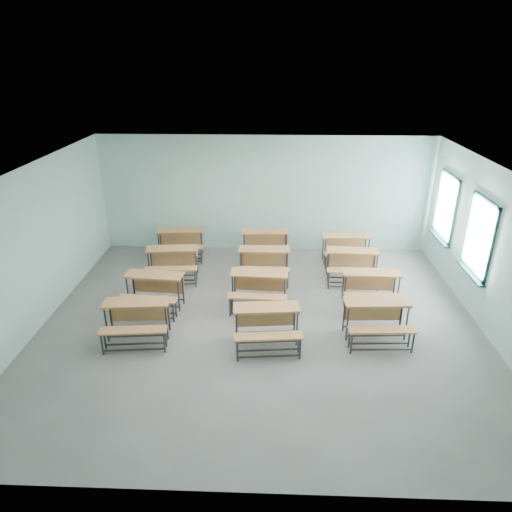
# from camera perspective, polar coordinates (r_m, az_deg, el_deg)

# --- Properties ---
(room) EXTENTS (9.04, 8.04, 3.24)m
(room) POSITION_cam_1_polar(r_m,az_deg,el_deg) (8.85, 1.17, 0.45)
(room) COLOR gray
(room) RESTS_ON ground
(desk_unit_r0c0) EXTENTS (1.32, 0.95, 0.78)m
(desk_unit_r0c0) POSITION_cam_1_polar(r_m,az_deg,el_deg) (9.13, -14.73, -7.24)
(desk_unit_r0c0) COLOR #B47541
(desk_unit_r0c0) RESTS_ON ground
(desk_unit_r0c1) EXTENTS (1.33, 0.96, 0.78)m
(desk_unit_r0c1) POSITION_cam_1_polar(r_m,az_deg,el_deg) (8.67, 1.36, -8.17)
(desk_unit_r0c1) COLOR #B47541
(desk_unit_r0c1) RESTS_ON ground
(desk_unit_r0c2) EXTENTS (1.29, 0.90, 0.78)m
(desk_unit_r0c2) POSITION_cam_1_polar(r_m,az_deg,el_deg) (9.14, 14.90, -7.19)
(desk_unit_r0c2) COLOR #B47541
(desk_unit_r0c2) RESTS_ON ground
(desk_unit_r1c0) EXTENTS (1.32, 0.95, 0.78)m
(desk_unit_r1c0) POSITION_cam_1_polar(r_m,az_deg,el_deg) (10.10, -12.72, -3.81)
(desk_unit_r1c0) COLOR #B47541
(desk_unit_r1c0) RESTS_ON ground
(desk_unit_r1c1) EXTENTS (1.29, 0.91, 0.78)m
(desk_unit_r1c1) POSITION_cam_1_polar(r_m,az_deg,el_deg) (9.94, 0.35, -3.65)
(desk_unit_r1c1) COLOR #B47541
(desk_unit_r1c1) RESTS_ON ground
(desk_unit_r1c2) EXTENTS (1.26, 0.86, 0.78)m
(desk_unit_r1c2) POSITION_cam_1_polar(r_m,az_deg,el_deg) (10.27, 14.26, -3.49)
(desk_unit_r1c2) COLOR #B47541
(desk_unit_r1c2) RESTS_ON ground
(desk_unit_r2c0) EXTENTS (1.32, 0.95, 0.78)m
(desk_unit_r2c0) POSITION_cam_1_polar(r_m,az_deg,el_deg) (11.35, -10.41, -0.40)
(desk_unit_r2c0) COLOR #B47541
(desk_unit_r2c0) RESTS_ON ground
(desk_unit_r2c1) EXTENTS (1.25, 0.84, 0.78)m
(desk_unit_r2c1) POSITION_cam_1_polar(r_m,az_deg,el_deg) (11.12, 1.00, -0.49)
(desk_unit_r2c1) COLOR #B47541
(desk_unit_r2c1) RESTS_ON ground
(desk_unit_r2c2) EXTENTS (1.30, 0.91, 0.78)m
(desk_unit_r2c2) POSITION_cam_1_polar(r_m,az_deg,el_deg) (11.28, 11.97, -0.68)
(desk_unit_r2c2) COLOR #B47541
(desk_unit_r2c2) RESTS_ON ground
(desk_unit_r3c0) EXTENTS (1.33, 0.96, 0.78)m
(desk_unit_r3c0) POSITION_cam_1_polar(r_m,az_deg,el_deg) (12.51, -9.46, 2.02)
(desk_unit_r3c0) COLOR #B47541
(desk_unit_r3c0) RESTS_ON ground
(desk_unit_r3c1) EXTENTS (1.29, 0.90, 0.78)m
(desk_unit_r3c1) POSITION_cam_1_polar(r_m,az_deg,el_deg) (12.25, 1.18, 1.89)
(desk_unit_r3c1) COLOR #B47541
(desk_unit_r3c1) RESTS_ON ground
(desk_unit_r3c2) EXTENTS (1.29, 0.90, 0.78)m
(desk_unit_r3c2) POSITION_cam_1_polar(r_m,az_deg,el_deg) (12.19, 11.26, 1.29)
(desk_unit_r3c2) COLOR #B47541
(desk_unit_r3c2) RESTS_ON ground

